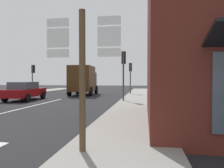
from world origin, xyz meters
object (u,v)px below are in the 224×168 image
sedan_far (25,91)px  traffic_light_near_right (124,65)px  traffic_light_far_left (33,73)px  delivery_truck (83,79)px  traffic_light_far_right (130,71)px  route_sign_post (83,70)px

sedan_far → traffic_light_near_right: size_ratio=1.16×
traffic_light_near_right → traffic_light_far_left: traffic_light_near_right is taller
delivery_truck → traffic_light_near_right: bearing=-52.6°
traffic_light_near_right → traffic_light_far_right: (0.00, 7.30, -0.22)m
traffic_light_near_right → traffic_light_far_right: traffic_light_near_right is taller
traffic_light_near_right → traffic_light_far_right: size_ratio=1.09×
traffic_light_far_right → traffic_light_far_left: size_ratio=1.04×
sedan_far → route_sign_post: bearing=-54.0°
traffic_light_far_left → delivery_truck: bearing=-2.6°
delivery_truck → route_sign_post: 18.27m
sedan_far → route_sign_post: 13.91m
sedan_far → delivery_truck: size_ratio=0.84×
delivery_truck → traffic_light_far_left: traffic_light_far_left is taller
traffic_light_near_right → traffic_light_far_left: (-10.90, 6.80, -0.32)m
sedan_far → delivery_truck: delivery_truck is taller
delivery_truck → traffic_light_near_right: traffic_light_near_right is taller
traffic_light_near_right → route_sign_post: bearing=-88.9°
sedan_far → traffic_light_far_left: (-2.96, 6.57, 1.67)m
route_sign_post → traffic_light_far_left: (-11.11, 17.78, 0.52)m
sedan_far → traffic_light_near_right: traffic_light_near_right is taller
sedan_far → route_sign_post: size_ratio=1.34×
sedan_far → traffic_light_far_right: size_ratio=1.26×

